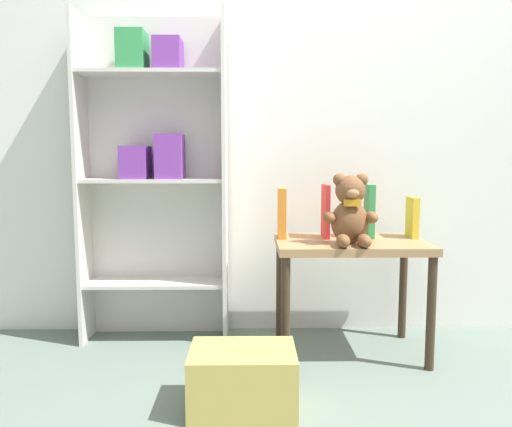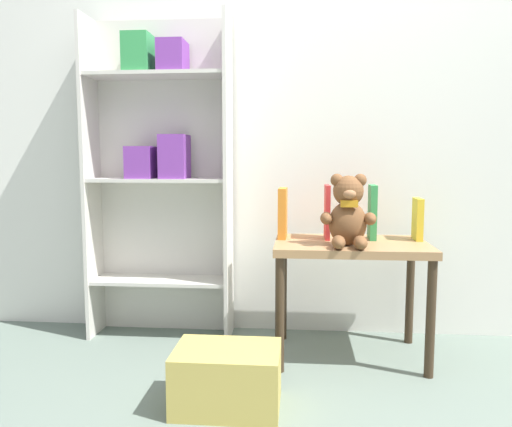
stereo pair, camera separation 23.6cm
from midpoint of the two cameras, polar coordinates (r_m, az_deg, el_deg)
wall_back at (r=2.69m, az=5.15°, el=13.24°), size 4.80×0.06×2.50m
bookshelf_side at (r=2.60m, az=-14.07°, el=5.73°), size 0.73×0.23×1.63m
display_table at (r=2.36m, az=7.93°, el=-4.94°), size 0.69×0.46×0.54m
teddy_bear at (r=2.22m, az=7.77°, el=0.12°), size 0.24×0.22×0.32m
book_standing_orange at (r=2.40m, az=0.16°, el=0.07°), size 0.04×0.15×0.24m
book_standing_red at (r=2.41m, az=5.20°, el=0.26°), size 0.02×0.15×0.26m
book_standing_green at (r=2.44m, az=10.15°, el=0.27°), size 0.03×0.12×0.26m
book_standing_yellow at (r=2.50m, az=14.89°, el=-0.41°), size 0.04×0.14×0.20m
storage_bin at (r=1.95m, az=-5.19°, el=-18.38°), size 0.39×0.28×0.23m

